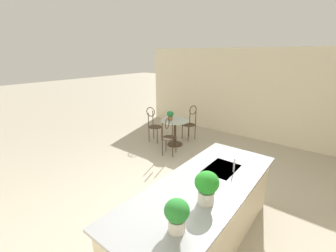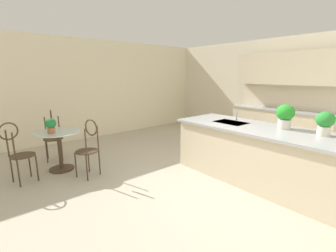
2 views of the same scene
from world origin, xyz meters
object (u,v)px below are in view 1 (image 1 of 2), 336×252
(bistro_table, at_px, (175,130))
(chair_by_island, at_px, (169,135))
(chair_near_window, at_px, (190,121))
(potted_plant_counter_far, at_px, (177,214))
(potted_plant_counter_near, at_px, (207,186))
(potted_plant_on_table, at_px, (170,115))
(chair_toward_desk, at_px, (154,123))

(bistro_table, distance_m, chair_by_island, 0.74)
(chair_by_island, bearing_deg, chair_near_window, -170.85)
(bistro_table, xyz_separation_m, chair_by_island, (0.67, 0.29, 0.13))
(potted_plant_counter_far, bearing_deg, bistro_table, -143.28)
(potted_plant_counter_near, relative_size, potted_plant_counter_far, 1.14)
(chair_by_island, bearing_deg, potted_plant_on_table, -145.42)
(bistro_table, bearing_deg, potted_plant_counter_near, 41.69)
(bistro_table, height_order, chair_near_window, chair_near_window)
(potted_plant_counter_near, height_order, potted_plant_counter_far, potted_plant_counter_near)
(potted_plant_counter_far, bearing_deg, potted_plant_counter_near, 178.97)
(chair_by_island, distance_m, chair_toward_desk, 1.09)
(chair_by_island, height_order, potted_plant_counter_near, potted_plant_counter_near)
(potted_plant_counter_near, bearing_deg, potted_plant_counter_far, -1.03)
(potted_plant_counter_near, bearing_deg, potted_plant_on_table, -136.33)
(potted_plant_on_table, height_order, potted_plant_counter_far, potted_plant_counter_far)
(potted_plant_on_table, bearing_deg, chair_toward_desk, -79.96)
(chair_near_window, height_order, chair_by_island, same)
(chair_near_window, bearing_deg, chair_by_island, 9.15)
(chair_toward_desk, xyz_separation_m, potted_plant_on_table, (-0.10, 0.55, 0.32))
(potted_plant_counter_near, bearing_deg, chair_near_window, -145.05)
(potted_plant_on_table, distance_m, potted_plant_counter_far, 4.34)
(potted_plant_on_table, bearing_deg, chair_by_island, 34.58)
(chair_by_island, bearing_deg, chair_toward_desk, -117.73)
(bistro_table, distance_m, potted_plant_counter_near, 3.95)
(chair_near_window, xyz_separation_m, chair_toward_desk, (0.85, -0.75, 0.00))
(bistro_table, height_order, chair_toward_desk, chair_toward_desk)
(bistro_table, relative_size, potted_plant_counter_near, 2.07)
(chair_near_window, height_order, chair_toward_desk, same)
(bistro_table, height_order, potted_plant_counter_near, potted_plant_counter_near)
(chair_near_window, height_order, potted_plant_on_table, chair_near_window)
(potted_plant_on_table, xyz_separation_m, potted_plant_counter_near, (2.84, 2.71, 0.25))
(bistro_table, relative_size, potted_plant_counter_far, 2.35)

